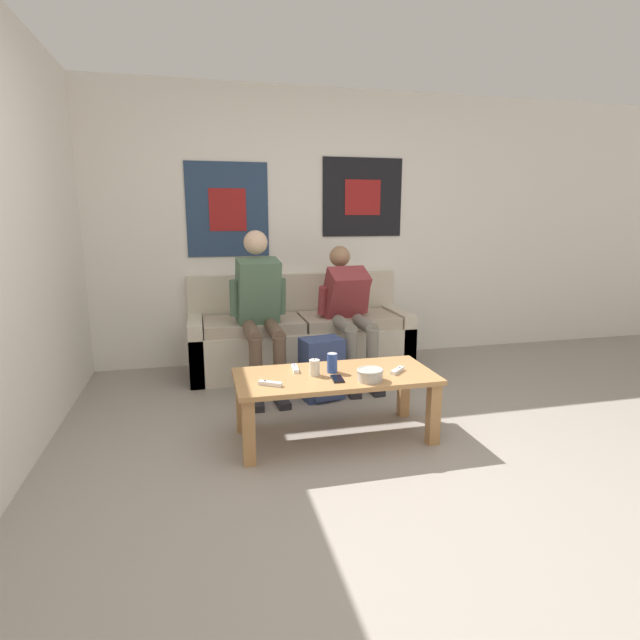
{
  "coord_description": "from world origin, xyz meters",
  "views": [
    {
      "loc": [
        -0.93,
        -2.14,
        1.4
      ],
      "look_at": [
        -0.09,
        1.3,
        0.66
      ],
      "focal_mm": 28.0,
      "sensor_mm": 36.0,
      "label": 1
    }
  ],
  "objects_px": {
    "couch": "(300,338)",
    "coffee_table": "(335,385)",
    "cell_phone": "(337,379)",
    "person_seated_adult": "(260,305)",
    "pillar_candle": "(314,368)",
    "game_controller_near_left": "(270,384)",
    "game_controller_near_right": "(397,371)",
    "drink_can_blue": "(332,363)",
    "person_seated_teen": "(348,307)",
    "ceramic_bowl": "(370,374)",
    "backpack": "(322,370)",
    "game_controller_far_center": "(295,369)"
  },
  "relations": [
    {
      "from": "coffee_table",
      "to": "person_seated_teen",
      "type": "relative_size",
      "value": 1.1
    },
    {
      "from": "coffee_table",
      "to": "cell_phone",
      "type": "relative_size",
      "value": 8.89
    },
    {
      "from": "ceramic_bowl",
      "to": "game_controller_far_center",
      "type": "distance_m",
      "value": 0.51
    },
    {
      "from": "game_controller_near_left",
      "to": "game_controller_near_right",
      "type": "xyz_separation_m",
      "value": [
        0.82,
        0.06,
        0.0
      ]
    },
    {
      "from": "person_seated_adult",
      "to": "cell_phone",
      "type": "height_order",
      "value": "person_seated_adult"
    },
    {
      "from": "couch",
      "to": "pillar_candle",
      "type": "distance_m",
      "value": 1.52
    },
    {
      "from": "ceramic_bowl",
      "to": "coffee_table",
      "type": "bearing_deg",
      "value": 135.13
    },
    {
      "from": "drink_can_blue",
      "to": "coffee_table",
      "type": "bearing_deg",
      "value": -79.64
    },
    {
      "from": "person_seated_adult",
      "to": "game_controller_far_center",
      "type": "relative_size",
      "value": 8.79
    },
    {
      "from": "game_controller_near_left",
      "to": "game_controller_far_center",
      "type": "xyz_separation_m",
      "value": [
        0.2,
        0.25,
        0.0
      ]
    },
    {
      "from": "person_seated_adult",
      "to": "person_seated_teen",
      "type": "distance_m",
      "value": 0.77
    },
    {
      "from": "backpack",
      "to": "pillar_candle",
      "type": "bearing_deg",
      "value": -107.8
    },
    {
      "from": "couch",
      "to": "person_seated_adult",
      "type": "xyz_separation_m",
      "value": [
        -0.41,
        -0.4,
        0.4
      ]
    },
    {
      "from": "person_seated_adult",
      "to": "game_controller_near_left",
      "type": "relative_size",
      "value": 9.11
    },
    {
      "from": "pillar_candle",
      "to": "game_controller_far_center",
      "type": "height_order",
      "value": "pillar_candle"
    },
    {
      "from": "coffee_table",
      "to": "drink_can_blue",
      "type": "relative_size",
      "value": 10.08
    },
    {
      "from": "drink_can_blue",
      "to": "cell_phone",
      "type": "distance_m",
      "value": 0.16
    },
    {
      "from": "game_controller_near_left",
      "to": "game_controller_near_right",
      "type": "bearing_deg",
      "value": 3.95
    },
    {
      "from": "game_controller_near_right",
      "to": "coffee_table",
      "type": "bearing_deg",
      "value": 171.27
    },
    {
      "from": "coffee_table",
      "to": "person_seated_adult",
      "type": "relative_size",
      "value": 0.98
    },
    {
      "from": "drink_can_blue",
      "to": "game_controller_near_right",
      "type": "relative_size",
      "value": 0.97
    },
    {
      "from": "person_seated_teen",
      "to": "cell_phone",
      "type": "bearing_deg",
      "value": -109.62
    },
    {
      "from": "pillar_candle",
      "to": "coffee_table",
      "type": "bearing_deg",
      "value": -2.74
    },
    {
      "from": "couch",
      "to": "game_controller_near_left",
      "type": "distance_m",
      "value": 1.7
    },
    {
      "from": "person_seated_adult",
      "to": "game_controller_near_right",
      "type": "relative_size",
      "value": 10.04
    },
    {
      "from": "backpack",
      "to": "cell_phone",
      "type": "distance_m",
      "value": 0.83
    },
    {
      "from": "ceramic_bowl",
      "to": "drink_can_blue",
      "type": "xyz_separation_m",
      "value": [
        -0.18,
        0.21,
        0.02
      ]
    },
    {
      "from": "couch",
      "to": "coffee_table",
      "type": "height_order",
      "value": "couch"
    },
    {
      "from": "person_seated_adult",
      "to": "cell_phone",
      "type": "relative_size",
      "value": 9.11
    },
    {
      "from": "game_controller_far_center",
      "to": "game_controller_near_right",
      "type": "bearing_deg",
      "value": -17.46
    },
    {
      "from": "coffee_table",
      "to": "game_controller_far_center",
      "type": "bearing_deg",
      "value": 149.38
    },
    {
      "from": "person_seated_teen",
      "to": "drink_can_blue",
      "type": "distance_m",
      "value": 1.22
    },
    {
      "from": "pillar_candle",
      "to": "game_controller_far_center",
      "type": "relative_size",
      "value": 0.77
    },
    {
      "from": "game_controller_far_center",
      "to": "game_controller_near_left",
      "type": "bearing_deg",
      "value": -127.94
    },
    {
      "from": "pillar_candle",
      "to": "cell_phone",
      "type": "bearing_deg",
      "value": -44.23
    },
    {
      "from": "couch",
      "to": "person_seated_teen",
      "type": "distance_m",
      "value": 0.6
    },
    {
      "from": "person_seated_teen",
      "to": "game_controller_near_left",
      "type": "xyz_separation_m",
      "value": [
        -0.87,
        -1.29,
        -0.19
      ]
    },
    {
      "from": "drink_can_blue",
      "to": "game_controller_near_right",
      "type": "bearing_deg",
      "value": -14.2
    },
    {
      "from": "couch",
      "to": "ceramic_bowl",
      "type": "distance_m",
      "value": 1.69
    },
    {
      "from": "game_controller_near_right",
      "to": "pillar_candle",
      "type": "bearing_deg",
      "value": 172.75
    },
    {
      "from": "drink_can_blue",
      "to": "game_controller_near_right",
      "type": "height_order",
      "value": "drink_can_blue"
    },
    {
      "from": "person_seated_adult",
      "to": "person_seated_teen",
      "type": "relative_size",
      "value": 1.13
    },
    {
      "from": "person_seated_teen",
      "to": "backpack",
      "type": "bearing_deg",
      "value": -126.37
    },
    {
      "from": "person_seated_adult",
      "to": "pillar_candle",
      "type": "bearing_deg",
      "value": -79.76
    },
    {
      "from": "person_seated_adult",
      "to": "drink_can_blue",
      "type": "relative_size",
      "value": 10.33
    },
    {
      "from": "person_seated_teen",
      "to": "ceramic_bowl",
      "type": "relative_size",
      "value": 6.99
    },
    {
      "from": "backpack",
      "to": "couch",
      "type": "bearing_deg",
      "value": 90.78
    },
    {
      "from": "coffee_table",
      "to": "ceramic_bowl",
      "type": "xyz_separation_m",
      "value": [
        0.17,
        -0.17,
        0.11
      ]
    },
    {
      "from": "person_seated_adult",
      "to": "game_controller_far_center",
      "type": "height_order",
      "value": "person_seated_adult"
    },
    {
      "from": "person_seated_teen",
      "to": "game_controller_far_center",
      "type": "relative_size",
      "value": 7.76
    }
  ]
}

